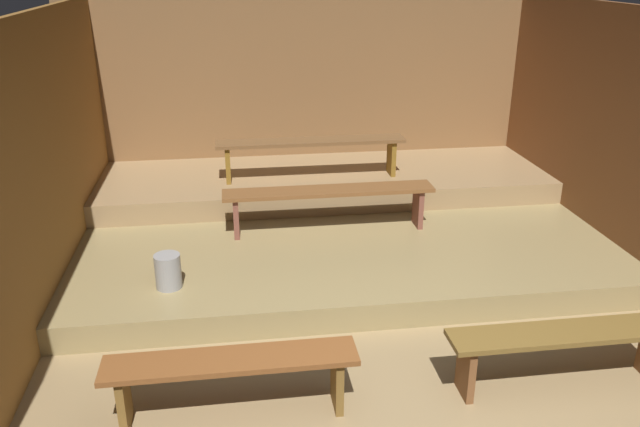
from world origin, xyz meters
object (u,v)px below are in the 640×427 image
object	(u,v)px
bench_floor_right	(564,343)
bench_middle_center	(311,147)
bench_floor_left	(232,371)
bench_lower_center	(329,197)
pail_lower	(168,271)

from	to	relation	value
bench_floor_right	bench_middle_center	world-z (taller)	bench_middle_center
bench_floor_left	bench_middle_center	size ratio (longest dim) A/B	0.77
bench_lower_center	bench_middle_center	xyz separation A→B (m)	(-0.05, 0.95, 0.23)
bench_floor_right	bench_lower_center	size ratio (longest dim) A/B	0.77
bench_floor_left	bench_lower_center	world-z (taller)	bench_lower_center
bench_lower_center	bench_floor_right	bearing A→B (deg)	-62.45
bench_lower_center	pail_lower	xyz separation A→B (m)	(-1.45, -0.97, -0.20)
bench_floor_left	pail_lower	distance (m)	1.44
bench_floor_right	bench_middle_center	xyz separation A→B (m)	(-1.26, 3.27, 0.47)
bench_floor_left	pail_lower	size ratio (longest dim) A/B	5.50
bench_floor_right	pail_lower	distance (m)	2.99
bench_middle_center	bench_floor_left	bearing A→B (deg)	-105.66
bench_floor_right	bench_middle_center	distance (m)	3.53
bench_lower_center	bench_floor_left	bearing A→B (deg)	-112.58
bench_floor_right	bench_middle_center	size ratio (longest dim) A/B	0.77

